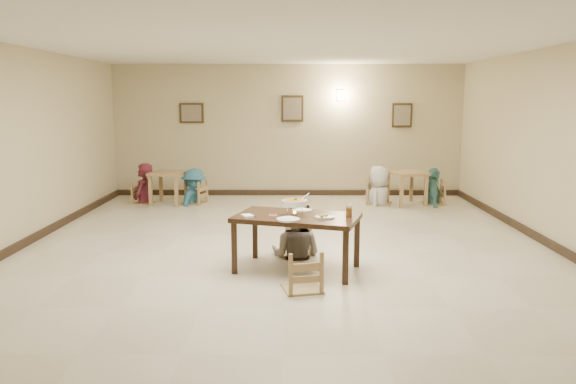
{
  "coord_description": "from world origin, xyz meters",
  "views": [
    {
      "loc": [
        0.07,
        -7.93,
        2.2
      ],
      "look_at": [
        0.03,
        -0.4,
        0.96
      ],
      "focal_mm": 35.0,
      "sensor_mm": 36.0,
      "label": 1
    }
  ],
  "objects_px": {
    "bg_diner_b": "(194,169)",
    "bg_table_right": "(407,178)",
    "bg_diner_d": "(434,168)",
    "main_diner": "(296,202)",
    "chair_near": "(302,251)",
    "chair_far": "(296,224)",
    "bg_diner_c": "(380,166)",
    "bg_chair_rr": "(433,182)",
    "bg_diner_a": "(143,163)",
    "main_table": "(297,222)",
    "bg_chair_ll": "(143,183)",
    "drink_glass": "(349,211)",
    "bg_table_left": "(168,178)",
    "bg_chair_lr": "(194,182)",
    "curry_warmer": "(295,203)",
    "bg_chair_rl": "(379,180)"
  },
  "relations": [
    {
      "from": "main_table",
      "to": "bg_diner_d",
      "type": "xyz_separation_m",
      "value": [
        2.95,
        4.71,
        0.13
      ]
    },
    {
      "from": "drink_glass",
      "to": "bg_diner_c",
      "type": "height_order",
      "value": "bg_diner_c"
    },
    {
      "from": "main_table",
      "to": "chair_near",
      "type": "relative_size",
      "value": 1.88
    },
    {
      "from": "bg_diner_a",
      "to": "bg_diner_d",
      "type": "height_order",
      "value": "bg_diner_a"
    },
    {
      "from": "bg_diner_a",
      "to": "bg_diner_c",
      "type": "relative_size",
      "value": 1.07
    },
    {
      "from": "bg_table_right",
      "to": "bg_diner_d",
      "type": "xyz_separation_m",
      "value": [
        0.57,
        0.05,
        0.22
      ]
    },
    {
      "from": "bg_diner_d",
      "to": "curry_warmer",
      "type": "bearing_deg",
      "value": 153.63
    },
    {
      "from": "bg_table_right",
      "to": "bg_diner_b",
      "type": "height_order",
      "value": "bg_diner_b"
    },
    {
      "from": "drink_glass",
      "to": "bg_table_left",
      "type": "distance_m",
      "value": 5.86
    },
    {
      "from": "bg_diner_c",
      "to": "main_table",
      "type": "bearing_deg",
      "value": 3.39
    },
    {
      "from": "bg_chair_rl",
      "to": "chair_far",
      "type": "bearing_deg",
      "value": 171.17
    },
    {
      "from": "bg_diner_d",
      "to": "drink_glass",
      "type": "bearing_deg",
      "value": 160.36
    },
    {
      "from": "chair_far",
      "to": "bg_chair_rl",
      "type": "bearing_deg",
      "value": 75.87
    },
    {
      "from": "main_table",
      "to": "bg_diner_c",
      "type": "relative_size",
      "value": 1.07
    },
    {
      "from": "main_diner",
      "to": "bg_diner_b",
      "type": "height_order",
      "value": "main_diner"
    },
    {
      "from": "bg_chair_lr",
      "to": "bg_diner_d",
      "type": "distance_m",
      "value": 5.1
    },
    {
      "from": "curry_warmer",
      "to": "bg_chair_lr",
      "type": "bearing_deg",
      "value": 114.01
    },
    {
      "from": "bg_diner_d",
      "to": "chair_far",
      "type": "bearing_deg",
      "value": 149.03
    },
    {
      "from": "chair_near",
      "to": "bg_chair_lr",
      "type": "bearing_deg",
      "value": -80.57
    },
    {
      "from": "main_table",
      "to": "bg_table_left",
      "type": "height_order",
      "value": "main_table"
    },
    {
      "from": "bg_table_right",
      "to": "bg_diner_b",
      "type": "distance_m",
      "value": 4.52
    },
    {
      "from": "main_table",
      "to": "chair_near",
      "type": "bearing_deg",
      "value": -69.01
    },
    {
      "from": "chair_near",
      "to": "bg_table_right",
      "type": "distance_m",
      "value": 5.9
    },
    {
      "from": "curry_warmer",
      "to": "bg_chair_rl",
      "type": "xyz_separation_m",
      "value": [
        1.83,
        4.76,
        -0.37
      ]
    },
    {
      "from": "bg_chair_ll",
      "to": "bg_chair_rl",
      "type": "distance_m",
      "value": 5.04
    },
    {
      "from": "chair_far",
      "to": "drink_glass",
      "type": "bearing_deg",
      "value": -42.5
    },
    {
      "from": "main_table",
      "to": "main_diner",
      "type": "distance_m",
      "value": 0.69
    },
    {
      "from": "bg_table_right",
      "to": "bg_diner_d",
      "type": "relative_size",
      "value": 0.57
    },
    {
      "from": "main_diner",
      "to": "drink_glass",
      "type": "height_order",
      "value": "main_diner"
    },
    {
      "from": "chair_near",
      "to": "bg_chair_rr",
      "type": "relative_size",
      "value": 0.95
    },
    {
      "from": "bg_diner_d",
      "to": "bg_table_right",
      "type": "bearing_deg",
      "value": 100.85
    },
    {
      "from": "chair_far",
      "to": "bg_diner_b",
      "type": "xyz_separation_m",
      "value": [
        -2.14,
        3.95,
        0.31
      ]
    },
    {
      "from": "bg_diner_c",
      "to": "bg_chair_rr",
      "type": "bearing_deg",
      "value": 112.94
    },
    {
      "from": "bg_chair_rr",
      "to": "bg_diner_c",
      "type": "height_order",
      "value": "bg_diner_c"
    },
    {
      "from": "curry_warmer",
      "to": "bg_chair_lr",
      "type": "relative_size",
      "value": 0.38
    },
    {
      "from": "main_table",
      "to": "chair_near",
      "type": "xyz_separation_m",
      "value": [
        0.06,
        -0.77,
        -0.19
      ]
    },
    {
      "from": "curry_warmer",
      "to": "bg_chair_ll",
      "type": "distance_m",
      "value": 5.78
    },
    {
      "from": "bg_diner_b",
      "to": "bg_table_right",
      "type": "bearing_deg",
      "value": -78.2
    },
    {
      "from": "bg_chair_lr",
      "to": "bg_diner_c",
      "type": "relative_size",
      "value": 0.58
    },
    {
      "from": "bg_diner_b",
      "to": "bg_diner_d",
      "type": "height_order",
      "value": "bg_diner_d"
    },
    {
      "from": "bg_chair_rl",
      "to": "bg_diner_c",
      "type": "height_order",
      "value": "bg_diner_c"
    },
    {
      "from": "main_table",
      "to": "chair_near",
      "type": "height_order",
      "value": "chair_near"
    },
    {
      "from": "bg_table_right",
      "to": "bg_chair_lr",
      "type": "height_order",
      "value": "bg_chair_lr"
    },
    {
      "from": "bg_chair_rr",
      "to": "bg_diner_b",
      "type": "relative_size",
      "value": 0.64
    },
    {
      "from": "main_table",
      "to": "bg_table_right",
      "type": "relative_size",
      "value": 1.96
    },
    {
      "from": "bg_chair_ll",
      "to": "bg_diner_b",
      "type": "relative_size",
      "value": 0.58
    },
    {
      "from": "main_diner",
      "to": "bg_diner_b",
      "type": "relative_size",
      "value": 1.03
    },
    {
      "from": "main_table",
      "to": "bg_chair_rl",
      "type": "distance_m",
      "value": 5.07
    },
    {
      "from": "bg_chair_ll",
      "to": "bg_diner_c",
      "type": "xyz_separation_m",
      "value": [
        5.04,
        -0.03,
        0.38
      ]
    },
    {
      "from": "main_table",
      "to": "bg_table_left",
      "type": "relative_size",
      "value": 2.2
    }
  ]
}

